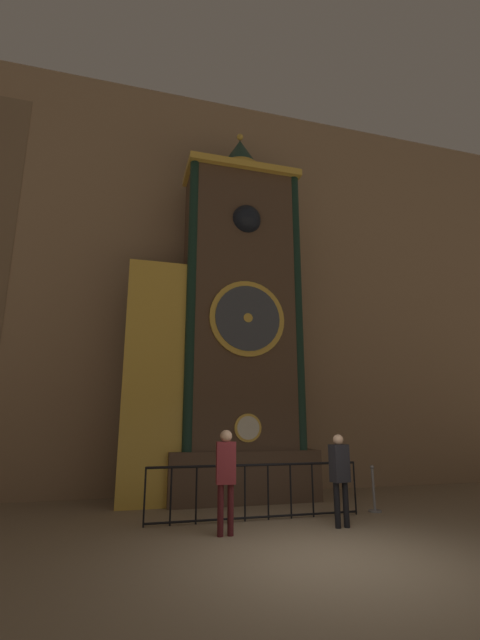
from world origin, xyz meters
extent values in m
plane|color=#847056|center=(0.00, 0.00, 0.00)|extent=(28.00, 28.00, 0.00)
cube|color=#997A5B|center=(0.00, 6.29, 6.28)|extent=(24.00, 0.30, 12.55)
cube|color=brown|center=(0.02, 5.01, 0.61)|extent=(3.80, 1.61, 1.22)
cube|color=brown|center=(0.02, 5.01, 5.17)|extent=(3.04, 1.40, 7.89)
cube|color=gold|center=(0.02, 4.91, 9.02)|extent=(3.29, 1.54, 0.20)
cylinder|color=gold|center=(0.02, 4.28, 1.77)|extent=(0.68, 0.05, 0.68)
cylinder|color=silver|center=(0.02, 4.25, 1.77)|extent=(0.56, 0.03, 0.56)
cylinder|color=gold|center=(0.02, 4.28, 4.54)|extent=(2.02, 0.07, 2.02)
cylinder|color=#3D424C|center=(0.02, 4.24, 4.54)|extent=(1.74, 0.04, 1.74)
cylinder|color=gold|center=(0.02, 4.22, 4.54)|extent=(0.24, 0.03, 0.24)
cube|color=#30241B|center=(0.02, 4.80, 7.38)|extent=(1.03, 0.42, 1.03)
sphere|color=black|center=(0.02, 4.39, 7.38)|extent=(0.82, 0.82, 0.82)
cylinder|color=#142D23|center=(-1.45, 4.39, 5.17)|extent=(0.25, 0.25, 7.89)
cylinder|color=#142D23|center=(1.49, 4.39, 5.17)|extent=(0.25, 0.25, 7.89)
cylinder|color=gold|center=(0.02, 5.01, 9.27)|extent=(1.16, 1.16, 0.30)
cone|color=#163227|center=(0.02, 5.01, 9.89)|extent=(1.10, 1.10, 0.95)
sphere|color=gold|center=(0.02, 5.01, 10.49)|extent=(0.20, 0.20, 0.20)
cube|color=#4C3828|center=(-2.27, 5.06, 2.96)|extent=(1.44, 1.19, 5.93)
cube|color=gold|center=(-2.27, 4.45, 2.96)|extent=(1.51, 0.06, 5.93)
cylinder|color=black|center=(-2.48, 2.70, 0.54)|extent=(0.04, 0.04, 1.07)
cylinder|color=black|center=(-1.99, 2.70, 0.54)|extent=(0.04, 0.04, 1.07)
cylinder|color=black|center=(-1.50, 2.70, 0.54)|extent=(0.04, 0.04, 1.07)
cylinder|color=black|center=(-1.01, 2.70, 0.54)|extent=(0.04, 0.04, 1.07)
cylinder|color=black|center=(-0.52, 2.70, 0.54)|extent=(0.04, 0.04, 1.07)
cylinder|color=black|center=(-0.02, 2.70, 0.54)|extent=(0.04, 0.04, 1.07)
cylinder|color=black|center=(0.47, 2.70, 0.54)|extent=(0.04, 0.04, 1.07)
cylinder|color=black|center=(0.96, 2.70, 0.54)|extent=(0.04, 0.04, 1.07)
cylinder|color=black|center=(1.45, 2.70, 0.54)|extent=(0.04, 0.04, 1.07)
cylinder|color=black|center=(1.94, 2.70, 0.54)|extent=(0.04, 0.04, 1.07)
cylinder|color=black|center=(-0.27, 2.70, 1.05)|extent=(4.43, 0.05, 0.05)
cylinder|color=black|center=(-0.27, 2.70, 0.06)|extent=(4.43, 0.04, 0.04)
cylinder|color=#461518|center=(-1.25, 1.68, 0.42)|extent=(0.11, 0.11, 0.84)
cylinder|color=#461518|center=(-1.07, 1.68, 0.42)|extent=(0.11, 0.11, 0.84)
cube|color=maroon|center=(-1.16, 1.68, 1.20)|extent=(0.37, 0.26, 0.72)
sphere|color=tan|center=(-1.16, 1.68, 1.66)|extent=(0.22, 0.22, 0.22)
cylinder|color=black|center=(0.98, 1.69, 0.40)|extent=(0.11, 0.11, 0.80)
cylinder|color=black|center=(1.16, 1.69, 0.40)|extent=(0.11, 0.11, 0.80)
cube|color=black|center=(1.07, 1.69, 1.14)|extent=(0.38, 0.28, 0.69)
sphere|color=tan|center=(1.07, 1.69, 1.57)|extent=(0.20, 0.20, 0.20)
cylinder|color=gray|center=(2.48, 2.83, 0.02)|extent=(0.28, 0.28, 0.04)
cylinder|color=gray|center=(2.48, 2.83, 0.44)|extent=(0.06, 0.06, 0.89)
sphere|color=gray|center=(2.48, 2.83, 0.93)|extent=(0.09, 0.09, 0.09)
camera|label=1|loc=(-3.04, -6.07, 1.88)|focal=24.00mm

